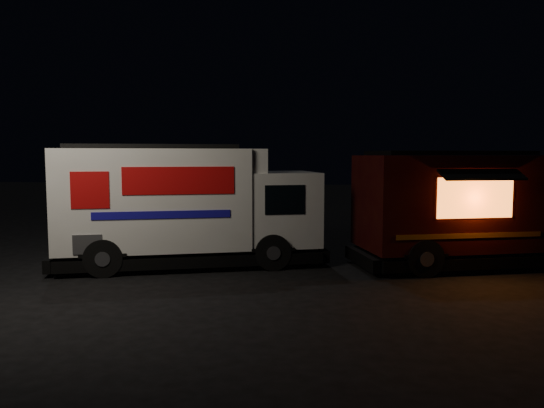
{
  "coord_description": "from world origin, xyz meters",
  "views": [
    {
      "loc": [
        3.66,
        -12.47,
        2.87
      ],
      "look_at": [
        1.47,
        2.0,
        1.52
      ],
      "focal_mm": 35.0,
      "sensor_mm": 36.0,
      "label": 1
    }
  ],
  "objects": [
    {
      "name": "white_truck",
      "position": [
        -0.49,
        0.82,
        1.57
      ],
      "size": [
        7.32,
        4.54,
        3.14
      ],
      "primitive_type": null,
      "rotation": [
        0.0,
        0.0,
        0.34
      ],
      "color": "white",
      "rests_on": "ground"
    },
    {
      "name": "red_truck",
      "position": [
        6.88,
        1.85,
        1.49
      ],
      "size": [
        6.82,
        4.24,
        2.98
      ],
      "primitive_type": null,
      "rotation": [
        0.0,
        0.0,
        0.32
      ],
      "color": "black",
      "rests_on": "ground"
    },
    {
      "name": "ground",
      "position": [
        0.0,
        0.0,
        0.0
      ],
      "size": [
        80.0,
        80.0,
        0.0
      ],
      "primitive_type": "plane",
      "color": "black",
      "rests_on": "ground"
    }
  ]
}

